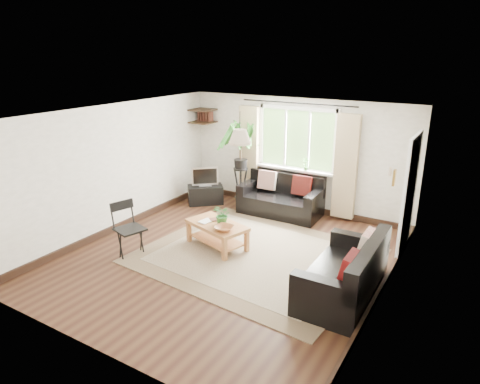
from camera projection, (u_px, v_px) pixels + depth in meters
The scene contains 24 objects.
floor at pixel (228, 258), 7.19m from camera, with size 5.50×5.50×0.00m, color black.
ceiling at pixel (226, 114), 6.43m from camera, with size 5.50×5.50×0.00m, color white.
wall_back at pixel (297, 155), 9.05m from camera, with size 5.00×0.02×2.40m, color beige.
wall_front at pixel (89, 258), 4.57m from camera, with size 5.00×0.02×2.40m, color beige.
wall_left at pixel (115, 169), 8.03m from camera, with size 0.02×5.50×2.40m, color beige.
wall_right at pixel (388, 220), 5.59m from camera, with size 0.02×5.50×2.40m, color beige.
rug at pixel (256, 255), 7.24m from camera, with size 3.63×3.11×0.02m, color beige.
window at pixel (297, 139), 8.90m from camera, with size 2.50×0.16×2.16m, color white, non-canonical shape.
door at pixel (409, 198), 7.05m from camera, with size 0.06×0.96×2.06m, color silver.
corner_shelf at pixel (203, 116), 9.72m from camera, with size 0.50×0.50×0.34m, color black, non-canonical shape.
pendant_lamp at pixel (240, 133), 6.87m from camera, with size 0.36×0.36×0.54m, color beige, non-canonical shape.
wall_sconce at pixel (392, 175), 5.70m from camera, with size 0.12×0.12×0.28m, color beige, non-canonical shape.
sofa_back at pixel (280, 196), 8.97m from camera, with size 1.69×0.84×0.79m, color black, non-canonical shape.
sofa_right at pixel (343, 270), 5.96m from camera, with size 0.87×1.74×0.82m, color black, non-canonical shape.
coffee_table at pixel (217, 235), 7.51m from camera, with size 1.10×0.60×0.45m, color #955831, non-canonical shape.
table_plant at pixel (223, 215), 7.34m from camera, with size 0.32×0.28×0.35m, color #2A6628.
bowl at pixel (224, 228), 7.14m from camera, with size 0.32×0.32×0.08m, color #A06137.
book_a at pixel (203, 220), 7.57m from camera, with size 0.18×0.25×0.02m, color white.
book_b at pixel (214, 218), 7.67m from camera, with size 0.16×0.21×0.02m, color brown.
tv_stand at pixel (205, 195), 9.68m from camera, with size 0.77×0.43×0.41m, color black.
tv at pixel (205, 176), 9.54m from camera, with size 0.59×0.20×0.45m, color #A5A5AA, non-canonical shape.
palm_stand at pixel (241, 165), 9.27m from camera, with size 0.74×0.74×1.89m, color black, non-canonical shape.
folding_chair at pixel (130, 230), 7.13m from camera, with size 0.48×0.48×0.92m, color black, non-canonical shape.
sill_plant at pixel (306, 164), 8.87m from camera, with size 0.14×0.10×0.27m, color #2D6023.
Camera 1 is at (3.51, -5.44, 3.32)m, focal length 32.00 mm.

